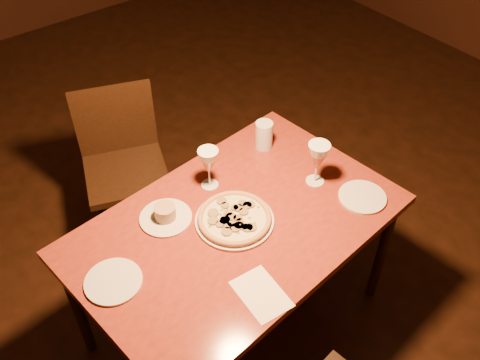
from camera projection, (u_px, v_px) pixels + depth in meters
floor at (256, 323)px, 2.58m from camera, size 7.00×7.00×0.00m
dining_table at (236, 233)px, 2.17m from camera, size 1.37×0.96×0.69m
chair_far at (123, 160)px, 2.75m from camera, size 0.52×0.52×0.84m
pizza_plate at (235, 218)px, 2.12m from camera, size 0.32×0.32×0.03m
ramekin_saucer at (165, 215)px, 2.13m from camera, size 0.21×0.21×0.07m
wine_glass_far at (209, 168)px, 2.22m from camera, size 0.09×0.09×0.19m
wine_glass_right at (317, 164)px, 2.23m from camera, size 0.09×0.09×0.20m
water_tumbler at (264, 135)px, 2.43m from camera, size 0.08×0.08×0.13m
side_plate_left at (113, 282)px, 1.92m from camera, size 0.21×0.21×0.01m
side_plate_near at (362, 197)px, 2.23m from camera, size 0.20×0.20×0.01m
menu_card at (261, 294)px, 1.88m from camera, size 0.16×0.22×0.00m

